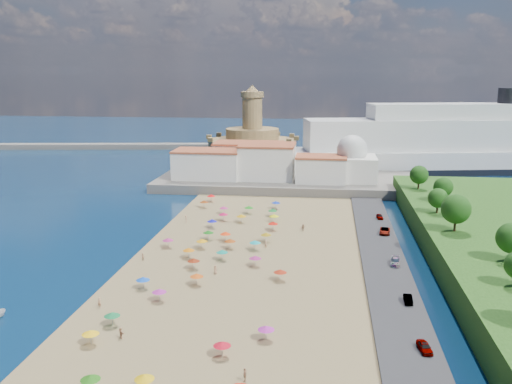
# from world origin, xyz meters

# --- Properties ---
(ground) EXTENTS (700.00, 700.00, 0.00)m
(ground) POSITION_xyz_m (0.00, 0.00, 0.00)
(ground) COLOR #071938
(ground) RESTS_ON ground
(terrace) EXTENTS (90.00, 36.00, 3.00)m
(terrace) POSITION_xyz_m (10.00, 73.00, 1.50)
(terrace) COLOR #59544C
(terrace) RESTS_ON ground
(jetty) EXTENTS (18.00, 70.00, 2.40)m
(jetty) POSITION_xyz_m (-12.00, 108.00, 1.20)
(jetty) COLOR #59544C
(jetty) RESTS_ON ground
(breakwater) EXTENTS (199.03, 34.77, 2.60)m
(breakwater) POSITION_xyz_m (-110.00, 153.00, 1.30)
(breakwater) COLOR #59544C
(breakwater) RESTS_ON ground
(waterfront_buildings) EXTENTS (57.00, 29.00, 11.00)m
(waterfront_buildings) POSITION_xyz_m (-3.05, 73.64, 7.88)
(waterfront_buildings) COLOR silver
(waterfront_buildings) RESTS_ON terrace
(domed_building) EXTENTS (16.00, 16.00, 15.00)m
(domed_building) POSITION_xyz_m (30.00, 71.00, 8.97)
(domed_building) COLOR silver
(domed_building) RESTS_ON terrace
(fortress) EXTENTS (40.00, 40.00, 32.40)m
(fortress) POSITION_xyz_m (-12.00, 138.00, 6.68)
(fortress) COLOR #A58B52
(fortress) RESTS_ON ground
(cruise_ship) EXTENTS (148.59, 50.11, 32.15)m
(cruise_ship) POSITION_xyz_m (71.41, 110.56, 9.52)
(cruise_ship) COLOR black
(cruise_ship) RESTS_ON ground
(beach_parasols) EXTENTS (30.70, 112.66, 2.20)m
(beach_parasols) POSITION_xyz_m (-0.42, -8.67, 2.15)
(beach_parasols) COLOR gray
(beach_parasols) RESTS_ON beach
(beachgoers) EXTENTS (33.08, 75.31, 1.87)m
(beachgoers) POSITION_xyz_m (-1.69, -11.15, 1.13)
(beachgoers) COLOR tan
(beachgoers) RESTS_ON beach
(parked_cars) EXTENTS (2.94, 76.22, 1.41)m
(parked_cars) POSITION_xyz_m (36.00, -1.90, 1.36)
(parked_cars) COLOR gray
(parked_cars) RESTS_ON promenade
(hillside_trees) EXTENTS (13.24, 111.75, 7.80)m
(hillside_trees) POSITION_xyz_m (49.67, -10.34, 10.18)
(hillside_trees) COLOR #382314
(hillside_trees) RESTS_ON hillside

